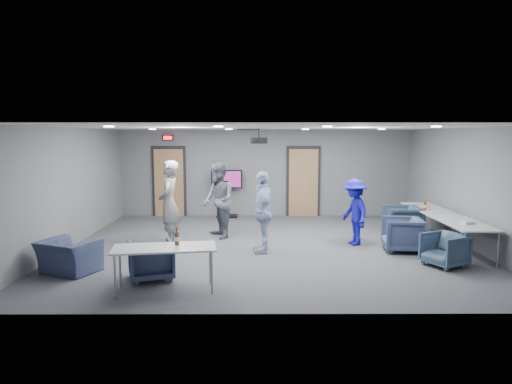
{
  "coord_description": "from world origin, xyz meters",
  "views": [
    {
      "loc": [
        -0.34,
        -10.22,
        2.53
      ],
      "look_at": [
        -0.3,
        0.42,
        1.2
      ],
      "focal_mm": 32.0,
      "sensor_mm": 36.0,
      "label": 1
    }
  ],
  "objects_px": {
    "chair_right_a": "(402,222)",
    "chair_right_c": "(445,250)",
    "bottle_right": "(425,206)",
    "table_right_a": "(427,209)",
    "bottle_front": "(177,239)",
    "chair_right_b": "(402,234)",
    "person_c": "(263,212)",
    "person_a": "(169,203)",
    "tv_stand": "(227,190)",
    "table_right_b": "(461,224)",
    "person_b": "(218,200)",
    "table_front_left": "(164,250)",
    "chair_front_b": "(69,256)",
    "person_d": "(354,212)",
    "chair_front_a": "(151,260)",
    "projector": "(259,140)"
  },
  "relations": [
    {
      "from": "person_a",
      "to": "person_c",
      "type": "height_order",
      "value": "person_a"
    },
    {
      "from": "chair_front_b",
      "to": "bottle_front",
      "type": "distance_m",
      "value": 2.35
    },
    {
      "from": "person_a",
      "to": "table_right_b",
      "type": "xyz_separation_m",
      "value": [
        6.29,
        -0.95,
        -0.29
      ]
    },
    {
      "from": "chair_front_b",
      "to": "chair_right_b",
      "type": "bearing_deg",
      "value": -144.21
    },
    {
      "from": "chair_right_b",
      "to": "bottle_front",
      "type": "xyz_separation_m",
      "value": [
        -4.52,
        -2.4,
        0.47
      ]
    },
    {
      "from": "person_c",
      "to": "chair_front_b",
      "type": "height_order",
      "value": "person_c"
    },
    {
      "from": "bottle_front",
      "to": "chair_front_b",
      "type": "bearing_deg",
      "value": 158.64
    },
    {
      "from": "chair_right_c",
      "to": "chair_front_b",
      "type": "distance_m",
      "value": 7.12
    },
    {
      "from": "chair_right_b",
      "to": "projector",
      "type": "relative_size",
      "value": 1.97
    },
    {
      "from": "chair_right_a",
      "to": "chair_right_c",
      "type": "height_order",
      "value": "chair_right_a"
    },
    {
      "from": "chair_right_c",
      "to": "table_right_b",
      "type": "xyz_separation_m",
      "value": [
        0.65,
        0.76,
        0.36
      ]
    },
    {
      "from": "person_d",
      "to": "chair_right_c",
      "type": "height_order",
      "value": "person_d"
    },
    {
      "from": "chair_right_b",
      "to": "bottle_front",
      "type": "height_order",
      "value": "bottle_front"
    },
    {
      "from": "chair_right_c",
      "to": "table_right_b",
      "type": "distance_m",
      "value": 1.07
    },
    {
      "from": "table_right_b",
      "to": "bottle_front",
      "type": "distance_m",
      "value": 5.96
    },
    {
      "from": "chair_front_b",
      "to": "table_right_b",
      "type": "relative_size",
      "value": 0.5
    },
    {
      "from": "bottle_right",
      "to": "tv_stand",
      "type": "bearing_deg",
      "value": 147.86
    },
    {
      "from": "bottle_right",
      "to": "tv_stand",
      "type": "distance_m",
      "value": 5.87
    },
    {
      "from": "chair_right_b",
      "to": "table_right_b",
      "type": "height_order",
      "value": "chair_right_b"
    },
    {
      "from": "chair_right_c",
      "to": "table_front_left",
      "type": "bearing_deg",
      "value": -102.56
    },
    {
      "from": "person_a",
      "to": "chair_right_a",
      "type": "xyz_separation_m",
      "value": [
        5.64,
        0.85,
        -0.59
      ]
    },
    {
      "from": "chair_right_b",
      "to": "projector",
      "type": "height_order",
      "value": "projector"
    },
    {
      "from": "table_right_b",
      "to": "chair_front_b",
      "type": "bearing_deg",
      "value": 98.52
    },
    {
      "from": "person_d",
      "to": "bottle_right",
      "type": "xyz_separation_m",
      "value": [
        1.8,
        0.46,
        0.07
      ]
    },
    {
      "from": "person_c",
      "to": "projector",
      "type": "bearing_deg",
      "value": 176.64
    },
    {
      "from": "bottle_right",
      "to": "tv_stand",
      "type": "relative_size",
      "value": 0.19
    },
    {
      "from": "table_right_a",
      "to": "bottle_front",
      "type": "bearing_deg",
      "value": 124.75
    },
    {
      "from": "person_d",
      "to": "chair_front_a",
      "type": "xyz_separation_m",
      "value": [
        -4.14,
        -2.56,
        -0.42
      ]
    },
    {
      "from": "person_c",
      "to": "chair_right_a",
      "type": "height_order",
      "value": "person_c"
    },
    {
      "from": "person_c",
      "to": "chair_right_c",
      "type": "xyz_separation_m",
      "value": [
        3.51,
        -1.11,
        -0.56
      ]
    },
    {
      "from": "person_a",
      "to": "tv_stand",
      "type": "height_order",
      "value": "person_a"
    },
    {
      "from": "person_a",
      "to": "person_c",
      "type": "bearing_deg",
      "value": 74.52
    },
    {
      "from": "chair_right_a",
      "to": "bottle_right",
      "type": "distance_m",
      "value": 0.69
    },
    {
      "from": "person_b",
      "to": "person_c",
      "type": "distance_m",
      "value": 1.75
    },
    {
      "from": "person_b",
      "to": "chair_right_c",
      "type": "xyz_separation_m",
      "value": [
        4.57,
        -2.5,
        -0.61
      ]
    },
    {
      "from": "table_right_a",
      "to": "table_front_left",
      "type": "relative_size",
      "value": 1.05
    },
    {
      "from": "table_right_b",
      "to": "bottle_right",
      "type": "distance_m",
      "value": 1.51
    },
    {
      "from": "bottle_right",
      "to": "projector",
      "type": "xyz_separation_m",
      "value": [
        -4.01,
        0.4,
        1.57
      ]
    },
    {
      "from": "chair_front_b",
      "to": "table_right_b",
      "type": "height_order",
      "value": "table_right_b"
    },
    {
      "from": "chair_right_b",
      "to": "table_right_b",
      "type": "distance_m",
      "value": 1.21
    },
    {
      "from": "person_a",
      "to": "bottle_right",
      "type": "xyz_separation_m",
      "value": [
        6.07,
        0.54,
        -0.15
      ]
    },
    {
      "from": "table_right_a",
      "to": "bottle_front",
      "type": "relative_size",
      "value": 6.22
    },
    {
      "from": "table_front_left",
      "to": "person_a",
      "type": "bearing_deg",
      "value": 90.86
    },
    {
      "from": "chair_right_a",
      "to": "chair_right_b",
      "type": "bearing_deg",
      "value": -16.67
    },
    {
      "from": "chair_right_a",
      "to": "chair_right_c",
      "type": "xyz_separation_m",
      "value": [
        0.0,
        -2.57,
        -0.07
      ]
    },
    {
      "from": "table_right_a",
      "to": "chair_right_c",
      "type": "bearing_deg",
      "value": 166.27
    },
    {
      "from": "bottle_front",
      "to": "chair_right_b",
      "type": "bearing_deg",
      "value": 28.0
    },
    {
      "from": "chair_right_b",
      "to": "bottle_front",
      "type": "distance_m",
      "value": 5.14
    },
    {
      "from": "chair_front_a",
      "to": "table_front_left",
      "type": "height_order",
      "value": "table_front_left"
    },
    {
      "from": "chair_right_a",
      "to": "bottle_right",
      "type": "xyz_separation_m",
      "value": [
        0.43,
        -0.31,
        0.44
      ]
    }
  ]
}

